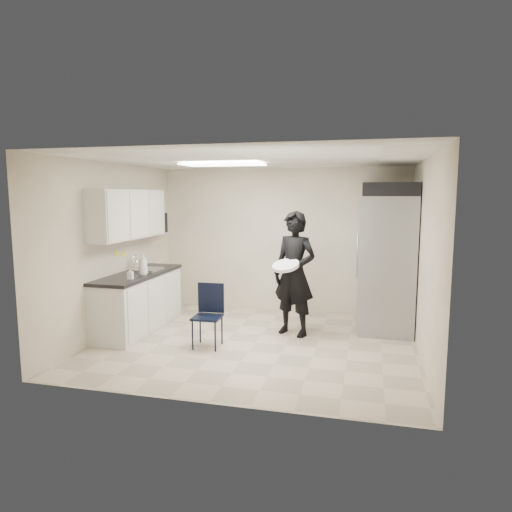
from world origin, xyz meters
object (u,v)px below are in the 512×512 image
(folding_chair, at_px, (207,317))
(man_tuxedo, at_px, (294,274))
(commercial_fridge, at_px, (387,263))
(lower_counter, at_px, (139,303))

(folding_chair, height_order, man_tuxedo, man_tuxedo)
(commercial_fridge, relative_size, folding_chair, 2.45)
(folding_chair, relative_size, man_tuxedo, 0.46)
(commercial_fridge, bearing_deg, lower_counter, -164.12)
(lower_counter, height_order, folding_chair, lower_counter)
(folding_chair, xyz_separation_m, man_tuxedo, (1.08, 0.88, 0.51))
(lower_counter, bearing_deg, man_tuxedo, 7.83)
(lower_counter, xyz_separation_m, commercial_fridge, (3.78, 1.07, 0.62))
(lower_counter, height_order, commercial_fridge, commercial_fridge)
(man_tuxedo, bearing_deg, folding_chair, -119.38)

